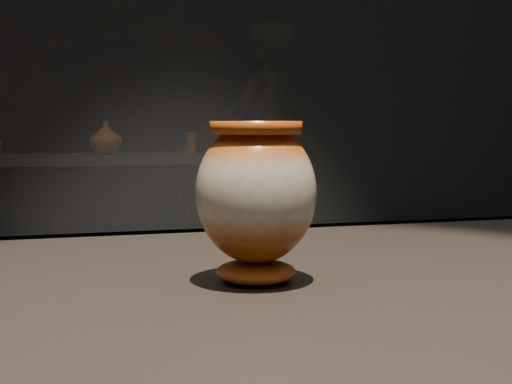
# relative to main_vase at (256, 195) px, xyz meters

# --- Properties ---
(main_vase) EXTENTS (0.15, 0.15, 0.19)m
(main_vase) POSITION_rel_main_vase_xyz_m (0.00, 0.00, 0.00)
(main_vase) COLOR #78310A
(main_vase) RESTS_ON display_plinth
(back_shelf) EXTENTS (2.00, 0.60, 0.90)m
(back_shelf) POSITION_rel_main_vase_xyz_m (-0.13, 3.54, -0.37)
(back_shelf) COLOR black
(back_shelf) RESTS_ON ground
(back_vase_mid) EXTENTS (0.25, 0.25, 0.20)m
(back_vase_mid) POSITION_rel_main_vase_xyz_m (0.05, 3.54, -0.00)
(back_vase_mid) COLOR #78310A
(back_vase_mid) RESTS_ON back_shelf
(back_vase_right) EXTENTS (0.06, 0.06, 0.13)m
(back_vase_right) POSITION_rel_main_vase_xyz_m (0.55, 3.50, -0.04)
(back_vase_right) COLOR brown
(back_vase_right) RESTS_ON back_shelf
(visitor) EXTENTS (0.79, 0.77, 1.83)m
(visitor) POSITION_rel_main_vase_xyz_m (1.28, 4.38, -0.09)
(visitor) COLOR black
(visitor) RESTS_ON ground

